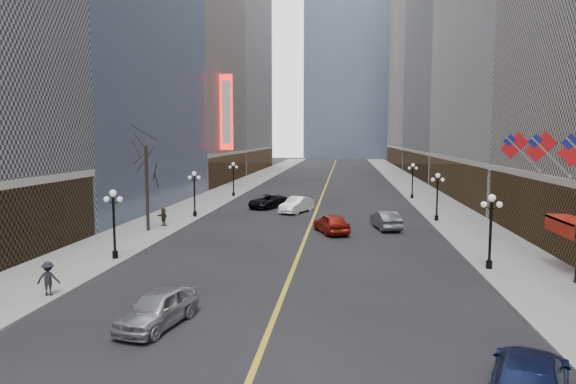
% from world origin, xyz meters
% --- Properties ---
extents(sidewalk_east, '(6.00, 230.00, 0.15)m').
position_xyz_m(sidewalk_east, '(14.00, 70.00, 0.07)').
color(sidewalk_east, gray).
rests_on(sidewalk_east, ground).
extents(sidewalk_west, '(6.00, 230.00, 0.15)m').
position_xyz_m(sidewalk_west, '(-14.00, 70.00, 0.07)').
color(sidewalk_west, gray).
rests_on(sidewalk_west, ground).
extents(lane_line, '(0.25, 200.00, 0.02)m').
position_xyz_m(lane_line, '(0.00, 80.00, 0.01)').
color(lane_line, gold).
rests_on(lane_line, ground).
extents(bldg_east_c, '(26.60, 40.60, 48.80)m').
position_xyz_m(bldg_east_c, '(29.88, 106.00, 24.18)').
color(bldg_east_c, gray).
rests_on(bldg_east_c, ground).
extents(bldg_east_d, '(26.60, 46.60, 62.80)m').
position_xyz_m(bldg_east_d, '(29.90, 149.00, 31.17)').
color(bldg_east_d, '#B2A494').
rests_on(bldg_east_d, ground).
extents(bldg_west_c, '(26.60, 30.60, 50.80)m').
position_xyz_m(bldg_west_c, '(-29.88, 87.00, 25.19)').
color(bldg_west_c, '#B2A494').
rests_on(bldg_west_c, ground).
extents(bldg_west_d, '(26.60, 38.60, 72.80)m').
position_xyz_m(bldg_west_d, '(-29.92, 121.00, 36.17)').
color(bldg_west_d, silver).
rests_on(bldg_west_d, ground).
extents(streetlamp_east_1, '(1.26, 0.44, 4.52)m').
position_xyz_m(streetlamp_east_1, '(11.80, 30.00, 2.90)').
color(streetlamp_east_1, black).
rests_on(streetlamp_east_1, sidewalk_east).
extents(streetlamp_east_2, '(1.26, 0.44, 4.52)m').
position_xyz_m(streetlamp_east_2, '(11.80, 48.00, 2.90)').
color(streetlamp_east_2, black).
rests_on(streetlamp_east_2, sidewalk_east).
extents(streetlamp_east_3, '(1.26, 0.44, 4.52)m').
position_xyz_m(streetlamp_east_3, '(11.80, 66.00, 2.90)').
color(streetlamp_east_3, black).
rests_on(streetlamp_east_3, sidewalk_east).
extents(streetlamp_west_1, '(1.26, 0.44, 4.52)m').
position_xyz_m(streetlamp_west_1, '(-11.80, 30.00, 2.90)').
color(streetlamp_west_1, black).
rests_on(streetlamp_west_1, sidewalk_west).
extents(streetlamp_west_2, '(1.26, 0.44, 4.52)m').
position_xyz_m(streetlamp_west_2, '(-11.80, 48.00, 2.90)').
color(streetlamp_west_2, black).
rests_on(streetlamp_west_2, sidewalk_west).
extents(streetlamp_west_3, '(1.26, 0.44, 4.52)m').
position_xyz_m(streetlamp_west_3, '(-11.80, 66.00, 2.90)').
color(streetlamp_west_3, black).
rests_on(streetlamp_west_3, sidewalk_west).
extents(flag_4, '(2.87, 0.12, 2.87)m').
position_xyz_m(flag_4, '(15.31, 32.00, 7.29)').
color(flag_4, '#B2B2B7').
rests_on(flag_4, ground).
extents(flag_5, '(2.87, 0.12, 2.87)m').
position_xyz_m(flag_5, '(15.31, 37.00, 7.29)').
color(flag_5, '#B2B2B7').
rests_on(flag_5, ground).
extents(awning_c, '(1.40, 4.00, 0.93)m').
position_xyz_m(awning_c, '(16.11, 30.00, 3.08)').
color(awning_c, maroon).
rests_on(awning_c, ground).
extents(theatre_marquee, '(2.00, 0.55, 12.00)m').
position_xyz_m(theatre_marquee, '(-15.88, 80.00, 12.00)').
color(theatre_marquee, red).
rests_on(theatre_marquee, ground).
extents(tree_west_far, '(3.60, 3.60, 7.92)m').
position_xyz_m(tree_west_far, '(-13.50, 40.00, 6.24)').
color(tree_west_far, '#2D231C').
rests_on(tree_west_far, sidewalk_west).
extents(car_nb_near, '(2.78, 4.87, 1.56)m').
position_xyz_m(car_nb_near, '(-4.80, 19.02, 0.78)').
color(car_nb_near, '#AAACB2').
rests_on(car_nb_near, ground).
extents(car_nb_mid, '(3.58, 5.36, 1.67)m').
position_xyz_m(car_nb_mid, '(-2.00, 52.66, 0.84)').
color(car_nb_mid, white).
rests_on(car_nb_mid, ground).
extents(car_nb_far, '(4.48, 6.10, 1.54)m').
position_xyz_m(car_nb_far, '(-5.63, 55.92, 0.77)').
color(car_nb_far, black).
rests_on(car_nb_far, ground).
extents(car_sb_near, '(4.02, 5.87, 1.58)m').
position_xyz_m(car_sb_near, '(8.72, 14.13, 0.79)').
color(car_sb_near, '#111B42').
rests_on(car_sb_near, ground).
extents(car_sb_mid, '(3.58, 5.33, 1.68)m').
position_xyz_m(car_sb_mid, '(2.00, 41.25, 0.84)').
color(car_sb_mid, maroon).
rests_on(car_sb_mid, ground).
extents(car_sb_far, '(2.60, 5.13, 1.61)m').
position_xyz_m(car_sb_far, '(6.71, 43.73, 0.81)').
color(car_sb_far, '#515559').
rests_on(car_sb_far, ground).
extents(ped_west_walk, '(1.18, 0.67, 1.72)m').
position_xyz_m(ped_west_walk, '(-11.60, 22.10, 1.01)').
color(ped_west_walk, black).
rests_on(ped_west_walk, sidewalk_west).
extents(ped_west_far, '(1.42, 1.29, 1.61)m').
position_xyz_m(ped_west_far, '(-12.98, 42.28, 0.96)').
color(ped_west_far, black).
rests_on(ped_west_far, sidewalk_west).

